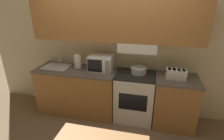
{
  "coord_description": "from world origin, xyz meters",
  "views": [
    {
      "loc": [
        0.65,
        -3.12,
        2.12
      ],
      "look_at": [
        0.05,
        -0.55,
        1.06
      ],
      "focal_mm": 28.0,
      "sensor_mm": 36.0,
      "label": 1
    }
  ],
  "objects_px": {
    "stove_range": "(134,97)",
    "sink_basin": "(56,67)",
    "cooking_pot": "(139,70)",
    "paper_towel_roll": "(78,62)",
    "toaster": "(176,74)",
    "microwave": "(101,63)"
  },
  "relations": [
    {
      "from": "stove_range",
      "to": "sink_basin",
      "type": "distance_m",
      "value": 1.59
    },
    {
      "from": "stove_range",
      "to": "cooking_pot",
      "type": "relative_size",
      "value": 2.5
    },
    {
      "from": "sink_basin",
      "to": "paper_towel_roll",
      "type": "height_order",
      "value": "paper_towel_roll"
    },
    {
      "from": "toaster",
      "to": "paper_towel_roll",
      "type": "height_order",
      "value": "paper_towel_roll"
    },
    {
      "from": "cooking_pot",
      "to": "paper_towel_roll",
      "type": "height_order",
      "value": "paper_towel_roll"
    },
    {
      "from": "microwave",
      "to": "sink_basin",
      "type": "xyz_separation_m",
      "value": [
        -0.88,
        -0.08,
        -0.13
      ]
    },
    {
      "from": "stove_range",
      "to": "toaster",
      "type": "relative_size",
      "value": 2.75
    },
    {
      "from": "stove_range",
      "to": "microwave",
      "type": "relative_size",
      "value": 2.14
    },
    {
      "from": "stove_range",
      "to": "microwave",
      "type": "distance_m",
      "value": 0.88
    },
    {
      "from": "microwave",
      "to": "stove_range",
      "type": "bearing_deg",
      "value": -6.29
    },
    {
      "from": "cooking_pot",
      "to": "sink_basin",
      "type": "relative_size",
      "value": 0.74
    },
    {
      "from": "toaster",
      "to": "sink_basin",
      "type": "bearing_deg",
      "value": 179.55
    },
    {
      "from": "toaster",
      "to": "paper_towel_roll",
      "type": "bearing_deg",
      "value": 177.77
    },
    {
      "from": "stove_range",
      "to": "microwave",
      "type": "height_order",
      "value": "microwave"
    },
    {
      "from": "stove_range",
      "to": "sink_basin",
      "type": "bearing_deg",
      "value": -179.48
    },
    {
      "from": "stove_range",
      "to": "paper_towel_roll",
      "type": "xyz_separation_m",
      "value": [
        -1.1,
        0.04,
        0.59
      ]
    },
    {
      "from": "paper_towel_roll",
      "to": "microwave",
      "type": "bearing_deg",
      "value": 4.16
    },
    {
      "from": "sink_basin",
      "to": "stove_range",
      "type": "bearing_deg",
      "value": 0.52
    },
    {
      "from": "microwave",
      "to": "toaster",
      "type": "distance_m",
      "value": 1.31
    },
    {
      "from": "stove_range",
      "to": "cooking_pot",
      "type": "bearing_deg",
      "value": 45.62
    },
    {
      "from": "toaster",
      "to": "paper_towel_roll",
      "type": "relative_size",
      "value": 1.22
    },
    {
      "from": "sink_basin",
      "to": "paper_towel_roll",
      "type": "bearing_deg",
      "value": 6.87
    }
  ]
}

